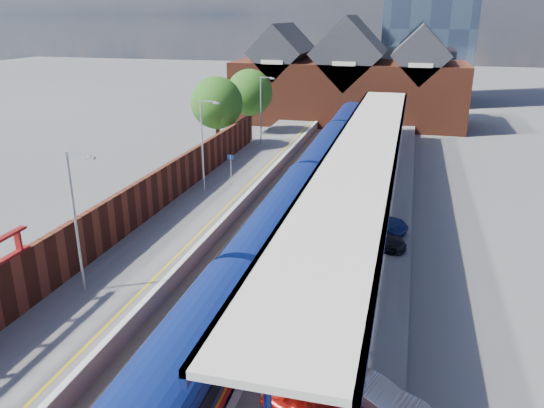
% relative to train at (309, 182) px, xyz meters
% --- Properties ---
extents(ground, '(240.00, 240.00, 0.00)m').
position_rel_train_xyz_m(ground, '(-1.49, 7.15, -2.12)').
color(ground, '#5B5B5E').
rests_on(ground, ground).
extents(ballast_bed, '(6.00, 76.00, 0.06)m').
position_rel_train_xyz_m(ballast_bed, '(-1.49, -2.85, -2.09)').
color(ballast_bed, '#473D33').
rests_on(ballast_bed, ground).
extents(rails, '(4.51, 76.00, 0.14)m').
position_rel_train_xyz_m(rails, '(-1.49, -2.85, -2.00)').
color(rails, slate).
rests_on(rails, ground).
extents(left_platform, '(5.00, 76.00, 1.00)m').
position_rel_train_xyz_m(left_platform, '(-6.99, -2.85, -1.62)').
color(left_platform, '#565659').
rests_on(left_platform, ground).
extents(right_platform, '(6.00, 76.00, 1.00)m').
position_rel_train_xyz_m(right_platform, '(4.51, -2.85, -1.62)').
color(right_platform, '#565659').
rests_on(right_platform, ground).
extents(coping_left, '(0.30, 76.00, 0.05)m').
position_rel_train_xyz_m(coping_left, '(-4.64, -2.85, -1.10)').
color(coping_left, silver).
rests_on(coping_left, left_platform).
extents(coping_right, '(0.30, 76.00, 0.05)m').
position_rel_train_xyz_m(coping_right, '(1.66, -2.85, -1.10)').
color(coping_right, silver).
rests_on(coping_right, right_platform).
extents(yellow_line, '(0.14, 76.00, 0.01)m').
position_rel_train_xyz_m(yellow_line, '(-5.24, -2.85, -1.12)').
color(yellow_line, yellow).
rests_on(yellow_line, left_platform).
extents(train, '(2.94, 65.92, 3.45)m').
position_rel_train_xyz_m(train, '(0.00, 0.00, 0.00)').
color(train, navy).
rests_on(train, ground).
extents(canopy, '(4.50, 52.00, 4.48)m').
position_rel_train_xyz_m(canopy, '(3.99, -0.90, 3.13)').
color(canopy, navy).
rests_on(canopy, right_platform).
extents(lamp_post_b, '(1.48, 0.18, 7.00)m').
position_rel_train_xyz_m(lamp_post_b, '(-7.86, -16.85, 2.87)').
color(lamp_post_b, '#A5A8AA').
rests_on(lamp_post_b, left_platform).
extents(lamp_post_c, '(1.48, 0.18, 7.00)m').
position_rel_train_xyz_m(lamp_post_c, '(-7.86, -0.85, 2.87)').
color(lamp_post_c, '#A5A8AA').
rests_on(lamp_post_c, left_platform).
extents(lamp_post_d, '(1.48, 0.18, 7.00)m').
position_rel_train_xyz_m(lamp_post_d, '(-7.86, 15.15, 2.87)').
color(lamp_post_d, '#A5A8AA').
rests_on(lamp_post_d, left_platform).
extents(platform_sign, '(0.55, 0.08, 2.50)m').
position_rel_train_xyz_m(platform_sign, '(-6.49, 1.15, 0.57)').
color(platform_sign, '#A5A8AA').
rests_on(platform_sign, left_platform).
extents(brick_wall, '(0.35, 50.00, 3.86)m').
position_rel_train_xyz_m(brick_wall, '(-9.59, -9.31, 0.33)').
color(brick_wall, '#5E2818').
rests_on(brick_wall, left_platform).
extents(station_building, '(30.00, 12.12, 13.78)m').
position_rel_train_xyz_m(station_building, '(-1.49, 35.15, 3.33)').
color(station_building, '#5E2818').
rests_on(station_building, ground).
extents(tree_near, '(5.20, 5.20, 8.10)m').
position_rel_train_xyz_m(tree_near, '(-11.84, 13.05, 3.23)').
color(tree_near, '#382314').
rests_on(tree_near, ground).
extents(tree_far, '(5.20, 5.20, 8.10)m').
position_rel_train_xyz_m(tree_far, '(-10.84, 21.05, 3.23)').
color(tree_far, '#382314').
rests_on(tree_far, ground).
extents(parked_car_silver, '(4.26, 2.54, 1.33)m').
position_rel_train_xyz_m(parked_car_silver, '(6.26, -22.05, -0.46)').
color(parked_car_silver, '#B3B2B7').
rests_on(parked_car_silver, right_platform).
extents(parked_car_dark, '(4.08, 1.98, 1.14)m').
position_rel_train_xyz_m(parked_car_dark, '(5.28, -8.14, -0.55)').
color(parked_car_dark, black).
rests_on(parked_car_dark, right_platform).
extents(parked_car_blue, '(4.87, 3.61, 1.23)m').
position_rel_train_xyz_m(parked_car_blue, '(5.13, -5.40, -0.51)').
color(parked_car_blue, navy).
rests_on(parked_car_blue, right_platform).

